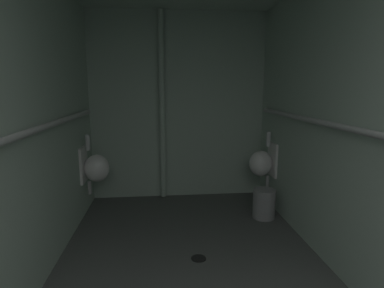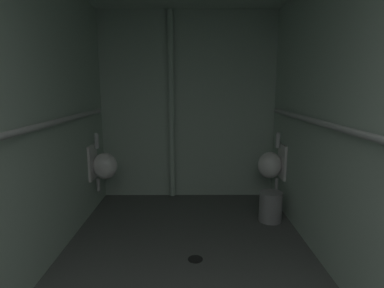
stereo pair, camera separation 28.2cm
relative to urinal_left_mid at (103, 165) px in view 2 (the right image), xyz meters
name	(u,v)px [view 2 (the right image)]	position (x,y,z in m)	size (l,w,h in m)	color
wall_left	(1,129)	(-0.18, -1.73, 0.70)	(0.06, 4.68, 2.59)	#AEC4B3
wall_right	(369,129)	(2.32, -1.73, 0.70)	(0.06, 4.68, 2.59)	#AEC4B3
wall_back	(188,107)	(1.07, 0.58, 0.70)	(2.56, 0.06, 2.59)	#AEC4B3
urinal_left_mid	(103,165)	(0.00, 0.00, 0.00)	(0.32, 0.30, 0.76)	white
urinal_right_mid	(271,164)	(2.14, 0.03, 0.00)	(0.32, 0.30, 0.76)	white
supply_pipe_left	(15,133)	(-0.09, -1.73, 0.67)	(0.06, 3.92, 0.06)	#B2B2B2
supply_pipe_right	(353,132)	(2.23, -1.71, 0.67)	(0.06, 3.93, 0.06)	#B2B2B2
standpipe_back_wall	(171,107)	(0.84, 0.47, 0.70)	(0.08, 0.08, 2.54)	#AEC4B3
floor_drain	(195,259)	(1.15, -1.19, -0.59)	(0.14, 0.14, 0.01)	black
waste_bin	(271,207)	(2.05, -0.35, -0.42)	(0.27, 0.27, 0.36)	gray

